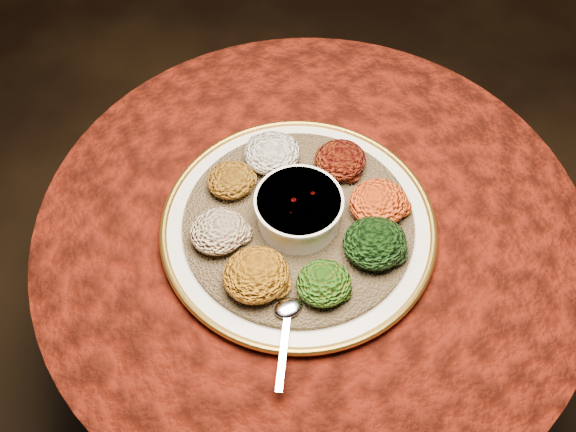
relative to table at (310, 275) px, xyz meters
name	(u,v)px	position (x,y,z in m)	size (l,w,h in m)	color
table	(310,275)	(0.00, 0.00, 0.00)	(0.96, 0.96, 0.73)	black
platter	(298,226)	(-0.03, 0.00, 0.19)	(0.49, 0.49, 0.02)	silver
injera	(298,222)	(-0.03, 0.00, 0.20)	(0.39, 0.39, 0.01)	olive
stew_bowl	(299,209)	(-0.03, 0.00, 0.24)	(0.15, 0.15, 0.06)	white
spoon	(288,314)	(-0.12, -0.15, 0.21)	(0.10, 0.13, 0.01)	silver
portion_ayib	(272,153)	(-0.01, 0.14, 0.23)	(0.10, 0.09, 0.05)	white
portion_kitfo	(340,160)	(0.09, 0.07, 0.23)	(0.09, 0.09, 0.04)	black
portion_tikil	(378,202)	(0.10, -0.04, 0.23)	(0.10, 0.09, 0.05)	#C97210
portion_gomen	(375,243)	(0.05, -0.11, 0.23)	(0.10, 0.10, 0.05)	black
portion_mixveg	(324,283)	(-0.05, -0.13, 0.23)	(0.09, 0.08, 0.04)	#A9440A
portion_kik	(256,275)	(-0.14, -0.07, 0.23)	(0.11, 0.10, 0.05)	#A55D0E
portion_timatim	(218,231)	(-0.16, 0.03, 0.23)	(0.09, 0.09, 0.05)	maroon
portion_shiro	(231,180)	(-0.10, 0.12, 0.23)	(0.08, 0.08, 0.04)	#82550F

